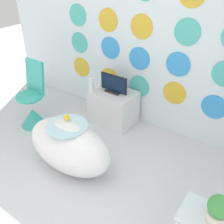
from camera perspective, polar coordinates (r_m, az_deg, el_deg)
name	(u,v)px	position (r m, az deg, el deg)	size (l,w,h in m)	color
wall_back_dotted	(144,26)	(3.27, 6.96, 18.05)	(4.65, 0.05, 2.60)	white
bathtub	(69,146)	(2.84, -9.33, -7.32)	(1.02, 0.53, 0.57)	white
rubber_duck	(66,117)	(2.71, -9.88, -1.15)	(0.06, 0.07, 0.07)	yellow
chair	(32,106)	(3.66, -16.99, 1.17)	(0.36, 0.37, 0.89)	#38B2A3
tv_cabinet	(113,107)	(3.58, 0.31, 1.11)	(0.58, 0.43, 0.46)	silver
tv	(114,85)	(3.42, 0.35, 5.94)	(0.40, 0.12, 0.24)	black
vase	(91,86)	(3.45, -4.54, 5.68)	(0.07, 0.07, 0.19)	white
potted_plant_left	(219,209)	(1.97, 22.19, -18.98)	(0.16, 0.16, 0.22)	beige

